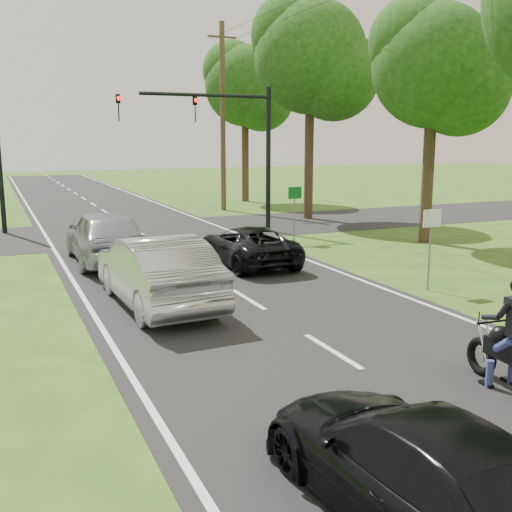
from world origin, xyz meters
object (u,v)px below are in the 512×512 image
Objects in this scene: sign_white at (431,230)px; dark_car_behind at (417,467)px; utility_pole_far at (223,117)px; dark_suv at (248,245)px; silver_suv at (105,236)px; sign_green at (295,201)px; silver_sedan at (157,271)px; traffic_signal at (227,133)px.

dark_car_behind is at bearing -130.40° from sign_white.
sign_white is at bearing -94.51° from utility_pole_far.
silver_suv reaches higher than dark_suv.
sign_green is (0.20, 8.00, 0.00)m from sign_white.
silver_sedan is 19.96m from utility_pole_far.
silver_sedan is 5.59m from silver_suv.
sign_white reaches higher than silver_suv.
dark_suv is at bearing -105.27° from traffic_signal.
utility_pole_far reaches higher than dark_car_behind.
dark_suv is at bearing 153.10° from silver_suv.
utility_pole_far is 19.39m from sign_white.
sign_green is at bearing -96.73° from utility_pole_far.
silver_suv is at bearing -172.11° from sign_green.
traffic_signal is at bearing 117.38° from sign_green.
utility_pole_far is at bearing -117.78° from silver_sedan.
traffic_signal is (1.66, 6.10, 3.52)m from dark_suv.
dark_suv is at bearing -136.34° from sign_green.
traffic_signal is 3.00× the size of sign_green.
dark_car_behind is 2.01× the size of sign_white.
silver_suv is 14.71m from dark_car_behind.
sign_white is (1.36, -11.02, -2.54)m from traffic_signal.
sign_white reaches higher than dark_car_behind.
silver_suv is 2.39× the size of sign_white.
silver_suv reaches higher than dark_car_behind.
sign_white is 8.00m from sign_green.
silver_suv is at bearing -90.18° from silver_sedan.
traffic_signal is 4.24m from sign_green.
traffic_signal is at bearing -144.76° from silver_suv.
traffic_signal reaches higher than sign_green.
utility_pole_far is at bearing -108.57° from dark_car_behind.
utility_pole_far is at bearing 70.32° from traffic_signal.
utility_pole_far is 4.71× the size of sign_white.
dark_car_behind is (0.31, -9.12, -0.22)m from silver_sedan.
sign_green is at bearing -171.99° from silver_suv.
dark_car_behind is at bearing 74.97° from dark_suv.
dark_suv is at bearing -107.42° from dark_car_behind.
dark_car_behind is at bearing 92.15° from silver_suv.
silver_sedan is 1.19× the size of dark_car_behind.
dark_car_behind is at bearing -105.52° from traffic_signal.
silver_sedan reaches higher than dark_car_behind.
silver_sedan is at bearing 92.29° from silver_suv.
utility_pole_far is at bearing 85.49° from sign_white.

